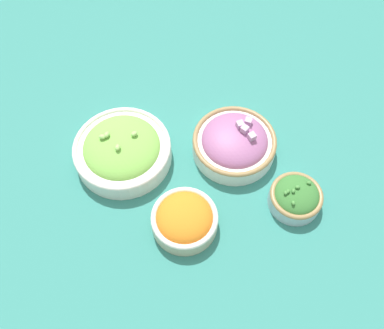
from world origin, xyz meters
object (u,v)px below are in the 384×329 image
object	(u,v)px
bowl_broccoli	(296,197)
bowl_carrots	(185,219)
bowl_lettuce	(122,150)
bowl_red_onion	(234,143)

from	to	relation	value
bowl_broccoli	bowl_carrots	bearing A→B (deg)	168.72
bowl_lettuce	bowl_carrots	size ratio (longest dim) A/B	1.58
bowl_red_onion	bowl_carrots	bearing A→B (deg)	-144.62
bowl_broccoli	bowl_red_onion	size ratio (longest dim) A/B	0.59
bowl_red_onion	bowl_broccoli	bearing A→B (deg)	-70.99
bowl_lettuce	bowl_carrots	xyz separation A→B (m)	(0.06, -0.22, -0.00)
bowl_broccoli	bowl_lettuce	world-z (taller)	bowl_lettuce
bowl_lettuce	bowl_broccoli	bearing A→B (deg)	-40.68
bowl_lettuce	bowl_red_onion	size ratio (longest dim) A/B	1.15
bowl_broccoli	bowl_lettuce	distance (m)	0.41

